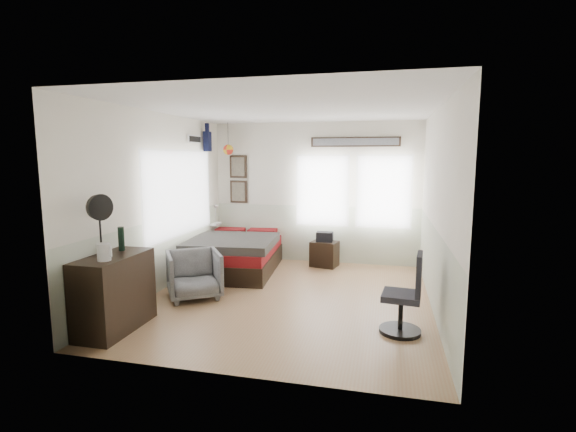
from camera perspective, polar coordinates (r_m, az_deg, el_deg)
name	(u,v)px	position (r m, az deg, el deg)	size (l,w,h in m)	color
ground_plane	(288,298)	(6.20, 0.05, -11.18)	(4.00, 4.50, 0.01)	#AE7C51
room_shell	(286,187)	(6.07, -0.26, 4.04)	(4.02, 4.52, 2.71)	beige
wall_decor	(255,154)	(8.04, -4.47, 8.46)	(3.55, 1.32, 1.44)	black
bed	(236,254)	(7.59, -7.18, -5.18)	(1.57, 2.10, 0.63)	black
dresser	(115,293)	(5.39, -22.63, -9.67)	(0.48, 1.00, 0.90)	black
armchair	(194,274)	(6.28, -12.71, -7.81)	(0.73, 0.75, 0.68)	gray
nightstand	(324,254)	(7.89, 5.01, -5.18)	(0.47, 0.38, 0.47)	black
task_chair	(406,301)	(5.09, 15.82, -11.12)	(0.48, 0.48, 0.96)	black
kettle	(104,252)	(5.04, -23.86, -4.53)	(0.17, 0.14, 0.19)	silver
bottle	(121,239)	(5.48, -21.84, -2.90)	(0.07, 0.07, 0.30)	black
stand_fan	(100,208)	(5.12, -24.35, 0.96)	(0.17, 0.29, 0.73)	black
black_bag	(325,237)	(7.82, 5.04, -2.85)	(0.30, 0.20, 0.18)	black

